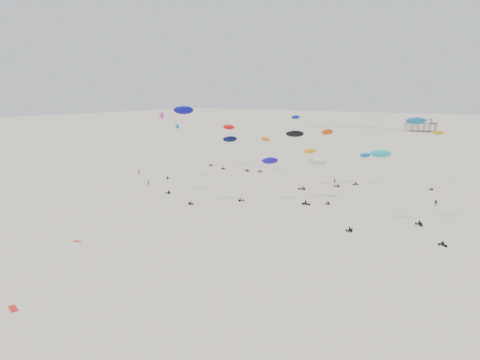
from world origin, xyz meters
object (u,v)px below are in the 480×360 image
Objects in this scene: rig_0 at (417,152)px; spectator_0 at (149,186)px; pavilion_main at (421,126)px; rig_8 at (262,145)px; rig_4 at (176,134)px.

rig_0 is 11.38× the size of spectator_0.
pavilion_main is 210.93m from rig_8.
rig_8 is at bearing -93.61° from pavilion_main.
spectator_0 is at bearing 73.43° from rig_4.
spectator_0 is at bearing -96.47° from pavilion_main.
rig_4 is 32.89m from rig_8.
pavilion_main is 0.89× the size of rig_0.
rig_0 is 75.97m from rig_8.
pavilion_main reaches higher than spectator_0.
rig_0 is 1.28× the size of rig_4.
rig_4 is 1.39× the size of rig_8.
rig_8 is at bearing -70.12° from spectator_0.
rig_4 is at bearing -42.60° from spectator_0.
pavilion_main is 1.59× the size of rig_8.
rig_4 is at bearing 149.95° from rig_8.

